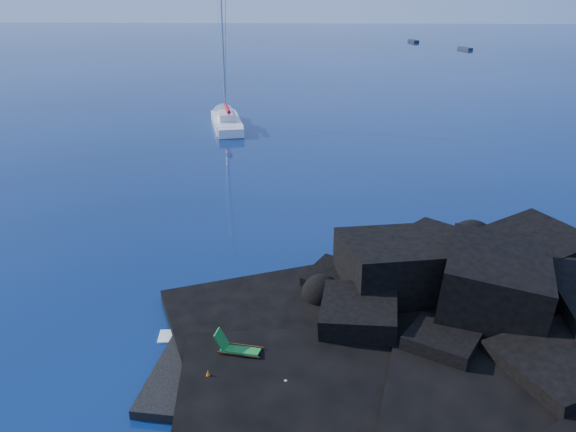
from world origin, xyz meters
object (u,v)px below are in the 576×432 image
sunbather (272,383)px  distant_boat_b (465,50)px  marker_cone (208,376)px  distant_boat_a (413,42)px  sailboat (227,127)px  deck_chair (240,345)px

sunbather → distant_boat_b: size_ratio=0.45×
marker_cone → distant_boat_a: size_ratio=0.12×
distant_boat_a → distant_boat_b: (8.39, -17.10, 0.00)m
marker_cone → sailboat: bearing=96.9°
sailboat → distant_boat_b: bearing=46.7°
sailboat → marker_cone: 40.12m
distant_boat_a → distant_boat_b: distant_boat_a is taller
deck_chair → distant_boat_a: 131.93m
sailboat → deck_chair: 38.85m
sunbather → distant_boat_b: bearing=70.1°
sailboat → distant_boat_a: sailboat is taller
distant_boat_a → distant_boat_b: bearing=-76.6°
deck_chair → distant_boat_a: size_ratio=0.40×
sailboat → sunbather: 40.66m
deck_chair → sunbather: size_ratio=0.93×
sailboat → distant_boat_a: bearing=56.2°
sailboat → marker_cone: bearing=-96.2°
sailboat → sunbather: (7.09, -40.03, 0.53)m
sailboat → distant_boat_b: (42.64, 73.32, 0.00)m
sunbather → distant_boat_b: sunbather is taller
deck_chair → distant_boat_a: deck_chair is taller
deck_chair → distant_boat_b: bearing=81.7°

